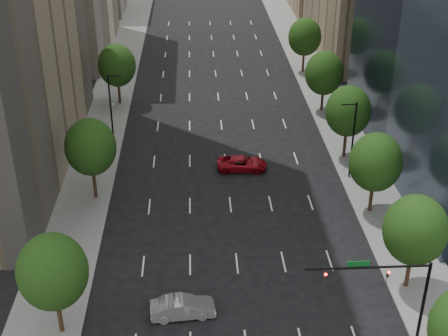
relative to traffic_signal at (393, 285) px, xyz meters
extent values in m
cube|color=slate|center=(-26.03, 30.00, -5.10)|extent=(6.00, 200.00, 0.15)
cube|color=slate|center=(4.97, 30.00, -5.10)|extent=(6.00, 200.00, 0.15)
cylinder|color=#382316|center=(3.47, 6.00, -3.17)|extent=(0.36, 0.36, 4.00)
ellipsoid|color=black|center=(3.47, 6.00, 0.59)|extent=(5.20, 5.20, 5.98)
cylinder|color=#382316|center=(3.47, 18.00, -3.22)|extent=(0.36, 0.36, 3.90)
ellipsoid|color=black|center=(3.47, 18.00, 0.44)|extent=(5.20, 5.20, 5.98)
cylinder|color=#382316|center=(3.47, 30.00, -3.12)|extent=(0.36, 0.36, 4.10)
ellipsoid|color=black|center=(3.47, 30.00, 0.73)|extent=(5.20, 5.20, 5.98)
cylinder|color=#382316|center=(3.47, 44.00, -3.27)|extent=(0.36, 0.36, 3.80)
ellipsoid|color=black|center=(3.47, 44.00, 0.30)|extent=(5.20, 5.20, 5.98)
cylinder|color=#382316|center=(3.47, 60.00, -3.17)|extent=(0.36, 0.36, 4.00)
ellipsoid|color=black|center=(3.47, 60.00, 0.59)|extent=(5.20, 5.20, 5.98)
cylinder|color=#382316|center=(-24.53, 2.00, -3.17)|extent=(0.36, 0.36, 4.00)
ellipsoid|color=black|center=(-24.53, 2.00, 0.59)|extent=(5.20, 5.20, 5.98)
cylinder|color=#382316|center=(-24.53, 22.00, -3.10)|extent=(0.36, 0.36, 4.15)
ellipsoid|color=black|center=(-24.53, 22.00, 0.80)|extent=(5.20, 5.20, 5.98)
cylinder|color=#382316|center=(-24.53, 48.00, -3.20)|extent=(0.36, 0.36, 3.95)
ellipsoid|color=black|center=(-24.53, 48.00, 0.52)|extent=(5.20, 5.20, 5.98)
cylinder|color=black|center=(2.97, 25.00, -0.67)|extent=(0.20, 0.20, 9.00)
cylinder|color=black|center=(2.17, 25.00, 3.63)|extent=(1.60, 0.14, 0.14)
cylinder|color=black|center=(-24.03, 35.00, -0.67)|extent=(0.20, 0.20, 9.00)
cylinder|color=black|center=(-23.23, 35.00, 3.63)|extent=(1.60, 0.14, 0.14)
cylinder|color=black|center=(2.47, 0.00, -1.67)|extent=(0.24, 0.24, 7.00)
cylinder|color=black|center=(-2.03, 0.00, 1.63)|extent=(9.00, 0.18, 0.18)
imported|color=black|center=(-0.53, 0.00, 1.08)|extent=(0.18, 0.22, 1.10)
imported|color=black|center=(-5.03, 0.00, 1.08)|extent=(0.18, 0.22, 1.10)
sphere|color=#FF0C07|center=(-0.53, -0.18, 1.28)|extent=(0.20, 0.20, 0.20)
sphere|color=#FF0C07|center=(-5.03, -0.18, 1.28)|extent=(0.20, 0.20, 0.20)
cube|color=#0C591E|center=(-2.73, 0.00, 1.98)|extent=(1.60, 0.06, 0.45)
imported|color=#9D9DA2|center=(-15.27, 3.37, -4.33)|extent=(5.27, 2.27, 1.69)
imported|color=maroon|center=(-8.76, 27.52, -4.38)|extent=(5.81, 2.92, 1.58)
camera|label=1|loc=(-13.93, -34.85, 28.58)|focal=50.08mm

